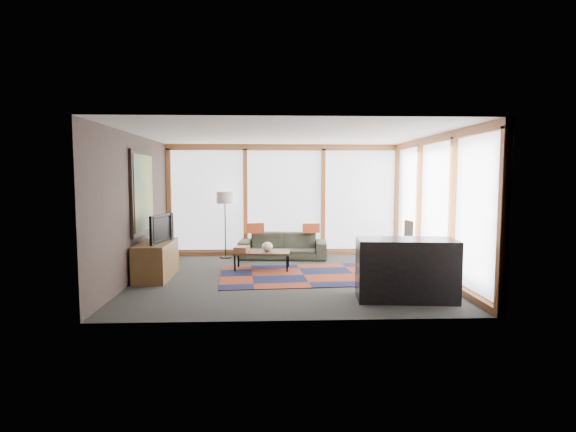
{
  "coord_description": "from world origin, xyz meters",
  "views": [
    {
      "loc": [
        -0.36,
        -8.13,
        1.85
      ],
      "look_at": [
        0.0,
        0.4,
        1.1
      ],
      "focal_mm": 28.0,
      "sensor_mm": 36.0,
      "label": 1
    }
  ],
  "objects_px": {
    "floor_lamp": "(225,225)",
    "tv_console": "(156,260)",
    "coffee_table": "(262,260)",
    "bookshelf": "(415,260)",
    "bar_counter": "(406,269)",
    "television": "(157,228)",
    "sofa": "(283,246)"
  },
  "relations": [
    {
      "from": "tv_console",
      "to": "television",
      "type": "relative_size",
      "value": 1.48
    },
    {
      "from": "tv_console",
      "to": "floor_lamp",
      "type": "bearing_deg",
      "value": 62.0
    },
    {
      "from": "sofa",
      "to": "bar_counter",
      "type": "relative_size",
      "value": 1.35
    },
    {
      "from": "bar_counter",
      "to": "bookshelf",
      "type": "bearing_deg",
      "value": 73.84
    },
    {
      "from": "floor_lamp",
      "to": "coffee_table",
      "type": "relative_size",
      "value": 1.38
    },
    {
      "from": "coffee_table",
      "to": "sofa",
      "type": "bearing_deg",
      "value": 69.92
    },
    {
      "from": "floor_lamp",
      "to": "sofa",
      "type": "bearing_deg",
      "value": -4.54
    },
    {
      "from": "tv_console",
      "to": "bar_counter",
      "type": "distance_m",
      "value": 4.42
    },
    {
      "from": "bookshelf",
      "to": "television",
      "type": "height_order",
      "value": "television"
    },
    {
      "from": "floor_lamp",
      "to": "television",
      "type": "distance_m",
      "value": 2.26
    },
    {
      "from": "coffee_table",
      "to": "bookshelf",
      "type": "relative_size",
      "value": 0.54
    },
    {
      "from": "bookshelf",
      "to": "television",
      "type": "relative_size",
      "value": 2.27
    },
    {
      "from": "coffee_table",
      "to": "bookshelf",
      "type": "bearing_deg",
      "value": -8.62
    },
    {
      "from": "sofa",
      "to": "television",
      "type": "distance_m",
      "value": 3.08
    },
    {
      "from": "floor_lamp",
      "to": "coffee_table",
      "type": "bearing_deg",
      "value": -57.49
    },
    {
      "from": "sofa",
      "to": "floor_lamp",
      "type": "relative_size",
      "value": 1.3
    },
    {
      "from": "sofa",
      "to": "television",
      "type": "relative_size",
      "value": 2.21
    },
    {
      "from": "bar_counter",
      "to": "sofa",
      "type": "bearing_deg",
      "value": 122.11
    },
    {
      "from": "floor_lamp",
      "to": "tv_console",
      "type": "distance_m",
      "value": 2.31
    },
    {
      "from": "bookshelf",
      "to": "bar_counter",
      "type": "distance_m",
      "value": 1.99
    },
    {
      "from": "coffee_table",
      "to": "bar_counter",
      "type": "relative_size",
      "value": 0.76
    },
    {
      "from": "coffee_table",
      "to": "floor_lamp",
      "type": "bearing_deg",
      "value": 122.51
    },
    {
      "from": "coffee_table",
      "to": "bookshelf",
      "type": "distance_m",
      "value": 2.97
    },
    {
      "from": "floor_lamp",
      "to": "television",
      "type": "relative_size",
      "value": 1.7
    },
    {
      "from": "floor_lamp",
      "to": "bookshelf",
      "type": "bearing_deg",
      "value": -25.24
    },
    {
      "from": "sofa",
      "to": "coffee_table",
      "type": "bearing_deg",
      "value": -104.57
    },
    {
      "from": "sofa",
      "to": "tv_console",
      "type": "distance_m",
      "value": 3.04
    },
    {
      "from": "tv_console",
      "to": "bar_counter",
      "type": "bearing_deg",
      "value": -21.44
    },
    {
      "from": "bookshelf",
      "to": "bar_counter",
      "type": "bearing_deg",
      "value": -111.9
    },
    {
      "from": "coffee_table",
      "to": "tv_console",
      "type": "distance_m",
      "value": 2.04
    },
    {
      "from": "sofa",
      "to": "coffee_table",
      "type": "relative_size",
      "value": 1.79
    },
    {
      "from": "coffee_table",
      "to": "bar_counter",
      "type": "distance_m",
      "value": 3.18
    }
  ]
}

